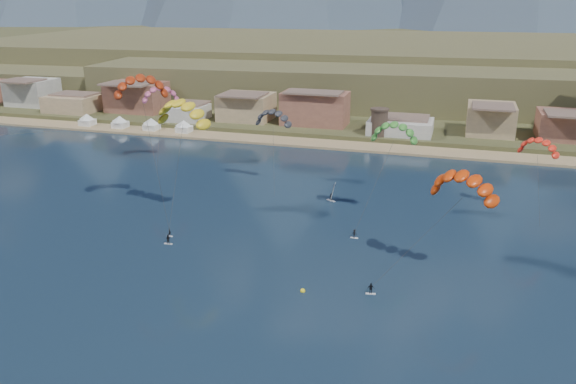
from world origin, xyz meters
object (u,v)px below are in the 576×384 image
at_px(kitesurfer_red, 141,83).
at_px(windsurfer, 332,195).
at_px(watchtower, 379,122).
at_px(kitesurfer_orange, 464,180).
at_px(kitesurfer_green, 394,130).
at_px(kitesurfer_yellow, 182,109).
at_px(buoy, 303,291).

xyz_separation_m(kitesurfer_red, windsurfer, (34.28, 19.80, -26.51)).
relative_size(watchtower, kitesurfer_red, 0.28).
distance_m(kitesurfer_orange, kitesurfer_green, 25.38).
distance_m(kitesurfer_red, kitesurfer_yellow, 9.67).
distance_m(watchtower, windsurfer, 57.54).
relative_size(kitesurfer_yellow, kitesurfer_green, 1.19).
bearing_deg(kitesurfer_orange, windsurfer, 133.13).
height_order(watchtower, windsurfer, watchtower).
distance_m(kitesurfer_orange, windsurfer, 42.80).
xyz_separation_m(kitesurfer_yellow, windsurfer, (25.88, 19.45, -21.73)).
bearing_deg(kitesurfer_yellow, kitesurfer_red, -177.62).
relative_size(kitesurfer_yellow, buoy, 34.12).
relative_size(watchtower, buoy, 10.92).
relative_size(kitesurfer_green, windsurfer, 5.61).
relative_size(kitesurfer_red, kitesurfer_yellow, 1.16).
bearing_deg(kitesurfer_red, kitesurfer_green, 13.84).
bearing_deg(kitesurfer_yellow, watchtower, 69.93).
relative_size(windsurfer, buoy, 5.11).
bearing_deg(kitesurfer_red, watchtower, 64.70).
xyz_separation_m(kitesurfer_red, kitesurfer_yellow, (8.40, 0.35, -4.78)).
relative_size(kitesurfer_orange, buoy, 28.28).
xyz_separation_m(kitesurfer_yellow, kitesurfer_orange, (53.25, -9.78, -6.61)).
bearing_deg(kitesurfer_orange, kitesurfer_green, 122.61).
distance_m(kitesurfer_yellow, windsurfer, 38.99).
bearing_deg(watchtower, kitesurfer_yellow, -110.07).
bearing_deg(watchtower, windsurfer, -92.15).
distance_m(kitesurfer_yellow, kitesurfer_green, 41.47).
height_order(kitesurfer_orange, kitesurfer_green, kitesurfer_green).
bearing_deg(windsurfer, kitesurfer_green, -30.02).
xyz_separation_m(watchtower, buoy, (2.63, -99.43, -6.23)).
bearing_deg(kitesurfer_red, buoy, -29.80).
height_order(kitesurfer_green, windsurfer, kitesurfer_green).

